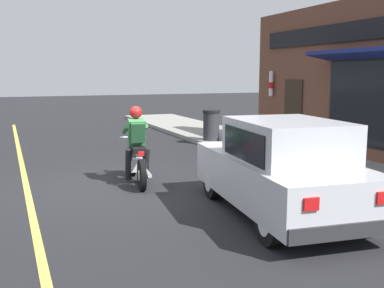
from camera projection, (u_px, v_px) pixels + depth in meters
name	position (u px, v px, depth m)	size (l,w,h in m)	color
ground_plane	(121.00, 186.00, 9.19)	(80.00, 80.00, 0.00)	black
sidewalk_curb	(255.00, 146.00, 13.79)	(2.60, 22.00, 0.14)	gray
lane_stripe	(22.00, 165.00, 11.25)	(0.12, 19.80, 0.01)	#D1C64C
storefront_building	(362.00, 80.00, 11.57)	(1.25, 9.35, 4.20)	brown
motorcycle_with_rider	(137.00, 151.00, 9.37)	(0.63, 2.02, 1.62)	black
car_hatchback	(281.00, 169.00, 7.17)	(2.06, 3.94, 1.57)	black
traffic_cone	(267.00, 141.00, 12.53)	(0.36, 0.36, 0.60)	black
trash_bin	(211.00, 125.00, 14.54)	(0.56, 0.56, 0.98)	#2D2D33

